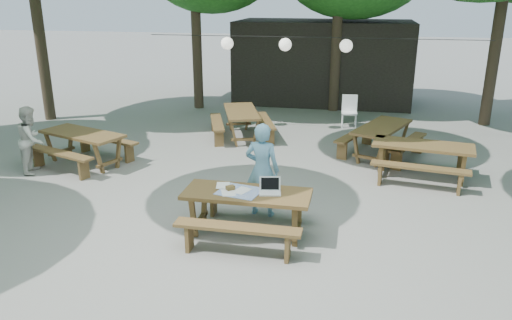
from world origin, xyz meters
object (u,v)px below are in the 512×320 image
object	(u,v)px
picnic_table_nw	(84,148)
woman	(262,170)
second_person	(31,140)
main_picnic_table	(247,213)
plastic_chair	(349,118)

from	to	relation	value
picnic_table_nw	woman	xyz separation A→B (m)	(4.46, -1.81, 0.44)
second_person	woman	bearing A→B (deg)	-121.38
main_picnic_table	second_person	world-z (taller)	second_person
second_person	plastic_chair	xyz separation A→B (m)	(6.58, 5.34, -0.47)
main_picnic_table	plastic_chair	xyz separation A→B (m)	(1.39, 7.35, -0.13)
picnic_table_nw	woman	distance (m)	4.84
picnic_table_nw	woman	size ratio (longest dim) A/B	1.41
woman	plastic_chair	bearing A→B (deg)	-94.81
main_picnic_table	woman	distance (m)	0.96
second_person	plastic_chair	world-z (taller)	second_person
main_picnic_table	picnic_table_nw	distance (m)	5.13
main_picnic_table	second_person	bearing A→B (deg)	158.82
woman	plastic_chair	size ratio (longest dim) A/B	1.84
main_picnic_table	picnic_table_nw	size ratio (longest dim) A/B	0.86
woman	second_person	distance (m)	5.40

